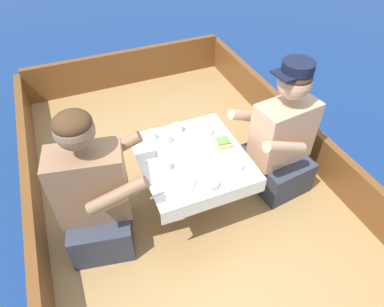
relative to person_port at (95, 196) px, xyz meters
The scene contains 22 objects.
ground_plane 0.93m from the person_port, ahead, with size 60.00×60.00×0.00m, color navy.
boat_deck 0.83m from the person_port, ahead, with size 2.09×3.64×0.30m, color #A87F4C.
gunwale_port 0.45m from the person_port, behind, with size 0.06×3.64×0.31m, color brown.
gunwale_starboard 1.66m from the person_port, ahead, with size 0.06×3.64×0.31m, color brown.
bow_coaming 1.91m from the person_port, 70.69° to the left, with size 1.97×0.06×0.35m, color brown.
cockpit_table 0.63m from the person_port, ahead, with size 0.66×0.71×0.44m.
person_port is the anchor object (origin of this frame).
person_starboard 1.26m from the person_port, ahead, with size 0.56×0.49×0.98m.
plate_sandwich 0.85m from the person_port, ahead, with size 0.18×0.18×0.01m.
plate_bread 0.60m from the person_port, ahead, with size 0.18×0.18×0.01m.
sandwich 0.85m from the person_port, ahead, with size 0.11×0.10×0.05m.
bowl_port_near 0.82m from the person_port, 15.62° to the left, with size 0.11×0.11×0.04m.
bowl_starboard_near 0.51m from the person_port, 18.37° to the right, with size 0.14×0.14×0.04m.
bowl_center_far 0.83m from the person_port, ahead, with size 0.13×0.13×0.04m.
bowl_port_far 0.66m from the person_port, 18.69° to the right, with size 0.12×0.12×0.04m.
coffee_cup_port 0.55m from the person_port, 34.73° to the left, with size 0.09×0.06×0.06m.
coffee_cup_starboard 0.71m from the person_port, 26.57° to the left, with size 0.10×0.07×0.06m.
coffee_cup_center 0.44m from the person_port, ahead, with size 0.09×0.07×0.07m.
tin_can 0.59m from the person_port, 25.10° to the left, with size 0.07×0.07×0.05m.
utensil_spoon_starboard 0.42m from the person_port, 21.49° to the right, with size 0.17×0.06×0.01m.
utensil_spoon_port 0.76m from the person_port, 23.02° to the left, with size 0.12×0.14×0.01m.
utensil_knife_starboard 0.49m from the person_port, 23.93° to the left, with size 0.08×0.16×0.00m.
Camera 1 is at (-0.60, -1.39, 2.20)m, focal length 32.00 mm.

